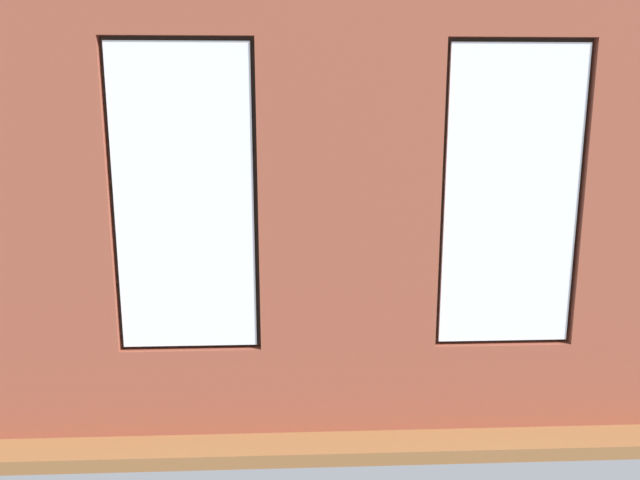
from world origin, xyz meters
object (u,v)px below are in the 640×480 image
Objects in this scene: potted_plant_by_left_couch at (492,254)px; potted_plant_between_couches at (440,300)px; tv_flatscreen at (38,253)px; cup_ceramic at (297,279)px; couch_by_window at (280,351)px; couch_left at (564,286)px; remote_gray at (306,285)px; potted_plant_corner_near_left at (517,221)px; remote_silver at (260,286)px; potted_plant_foreground_right at (126,242)px; media_console at (43,310)px; potted_plant_near_tv at (62,306)px; table_plant_small at (329,267)px; coffee_table at (297,287)px; candle_jar at (282,275)px.

potted_plant_between_couches is at bearing 64.89° from potted_plant_by_left_couch.
cup_ceramic is at bearing -175.77° from tv_flatscreen.
couch_by_window is 1.47× the size of potted_plant_between_couches.
couch_left is 10.64× the size of remote_gray.
potted_plant_by_left_couch is (-2.61, -1.40, -0.09)m from cup_ceramic.
remote_gray is (-0.25, -1.55, 0.11)m from couch_by_window.
potted_plant_by_left_couch is at bearing 50.03° from potted_plant_corner_near_left.
couch_left is 3.01m from cup_ceramic.
remote_silver is 2.92m from potted_plant_foreground_right.
media_console is at bearing 16.91° from potted_plant_by_left_couch.
potted_plant_between_couches reaches higher than couch_left.
couch_by_window reaches higher than remote_silver.
potted_plant_by_left_couch is (-2.76, -3.09, 0.05)m from couch_by_window.
couch_left is 3.41m from remote_silver.
remote_silver is (0.39, 0.13, -0.03)m from cup_ceramic.
potted_plant_by_left_couch is (-4.72, -2.52, -0.18)m from potted_plant_near_tv.
cup_ceramic is 2.39m from potted_plant_near_tv.
potted_plant_between_couches reaches higher than table_plant_small.
potted_plant_between_couches is at bearing -49.42° from couch_left.
remote_gray is at bearing -178.61° from media_console.
potted_plant_corner_near_left is 4.20m from potted_plant_between_couches.
potted_plant_corner_near_left is at bearing -158.73° from media_console.
potted_plant_between_couches is (-3.55, 3.66, 0.28)m from potted_plant_foreground_right.
remote_silver is 0.24× the size of potted_plant_foreground_right.
coffee_table is 7.73× the size of remote_silver.
potted_plant_by_left_couch is (-4.97, 0.62, -0.07)m from potted_plant_foreground_right.
remote_gray is at bearing 35.67° from potted_plant_corner_near_left.
potted_plant_between_couches reaches higher than remote_silver.
potted_plant_corner_near_left is (-5.83, -2.27, 0.47)m from media_console.
potted_plant_near_tv is at bearing -55.25° from remote_silver.
potted_plant_foreground_right is (0.25, -3.14, -0.11)m from potted_plant_near_tv.
tv_flatscreen is 2.27m from potted_plant_foreground_right.
potted_plant_corner_near_left is (-3.56, -2.20, 0.26)m from remote_silver.
potted_plant_corner_near_left is 1.76× the size of potted_plant_foreground_right.
media_console is (2.66, 0.20, -0.15)m from coffee_table.
remote_gray is 0.49m from remote_silver.
couch_by_window is 1.93m from table_plant_small.
potted_plant_between_couches is (1.42, 3.04, 0.35)m from potted_plant_by_left_couch.
potted_plant_foreground_right is at bearing -40.56° from coffee_table.
couch_left reaches higher than potted_plant_foreground_right.
table_plant_small reaches higher than remote_silver.
remote_silver is at bearing 27.08° from potted_plant_by_left_couch.
table_plant_small is at bearing 115.85° from remote_silver.
potted_plant_between_couches reaches higher than couch_by_window.
cup_ceramic reaches higher than remote_silver.
remote_silver is (3.40, 0.20, 0.11)m from couch_left.
potted_plant_corner_near_left is (-0.16, -2.00, 0.37)m from couch_left.
remote_gray is 0.15× the size of potted_plant_near_tv.
potted_plant_between_couches is (-1.58, 1.51, 0.30)m from remote_silver.
candle_jar is at bearing -89.65° from couch_by_window.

